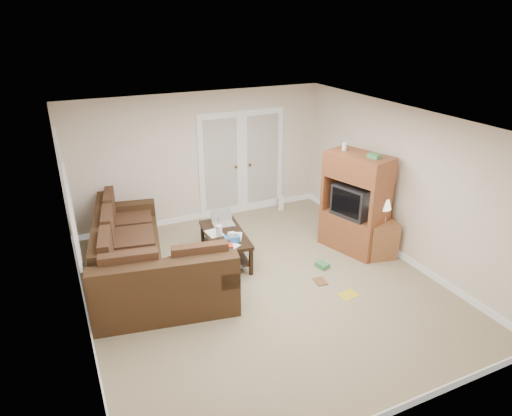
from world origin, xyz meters
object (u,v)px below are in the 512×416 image
sectional_sofa (143,263)px  tv_armoire (355,202)px  coffee_table (225,245)px  side_cabinet (379,235)px

sectional_sofa → tv_armoire: 3.60m
coffee_table → side_cabinet: 2.59m
side_cabinet → coffee_table: bearing=171.2°
sectional_sofa → coffee_table: bearing=17.3°
coffee_table → side_cabinet: (2.41, -0.94, 0.10)m
coffee_table → side_cabinet: size_ratio=1.24×
sectional_sofa → coffee_table: size_ratio=2.52×
coffee_table → side_cabinet: side_cabinet is taller
tv_armoire → side_cabinet: size_ratio=1.76×
sectional_sofa → tv_armoire: size_ratio=1.77×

